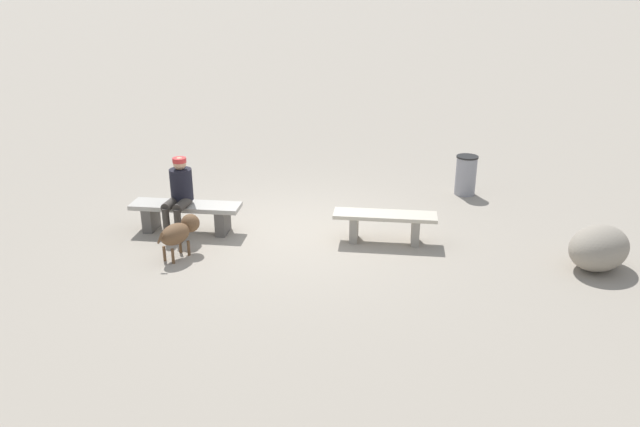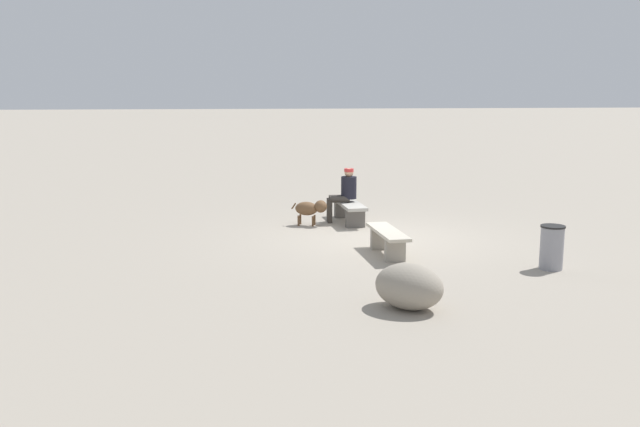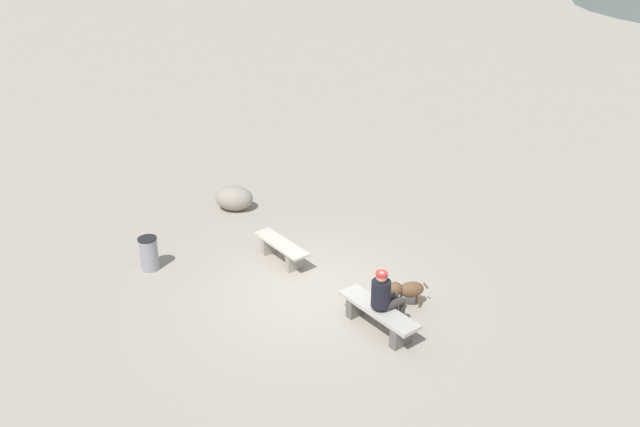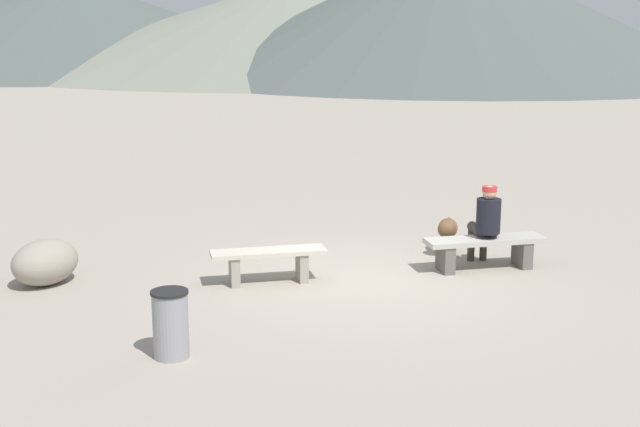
% 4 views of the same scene
% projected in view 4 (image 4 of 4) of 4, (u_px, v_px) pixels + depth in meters
% --- Properties ---
extents(ground, '(210.00, 210.00, 0.06)m').
position_uv_depth(ground, '(374.00, 282.00, 11.96)').
color(ground, '#9E9384').
extents(bench_left, '(1.61, 0.49, 0.47)m').
position_uv_depth(bench_left, '(268.00, 260.00, 11.77)').
color(bench_left, gray).
rests_on(bench_left, ground).
extents(bench_right, '(1.79, 0.54, 0.47)m').
position_uv_depth(bench_right, '(485.00, 248.00, 12.43)').
color(bench_right, '#605B56').
rests_on(bench_right, ground).
extents(seated_person, '(0.36, 0.68, 1.25)m').
position_uv_depth(seated_person, '(486.00, 219.00, 12.44)').
color(seated_person, black).
rests_on(seated_person, ground).
extents(dog, '(0.50, 0.78, 0.58)m').
position_uv_depth(dog, '(447.00, 229.00, 13.25)').
color(dog, brown).
rests_on(dog, ground).
extents(trash_bin, '(0.41, 0.41, 0.75)m').
position_uv_depth(trash_bin, '(171.00, 324.00, 9.13)').
color(trash_bin, gray).
rests_on(trash_bin, ground).
extents(boulder, '(1.20, 1.22, 0.64)m').
position_uv_depth(boulder, '(45.00, 262.00, 11.69)').
color(boulder, gray).
rests_on(boulder, ground).
extents(distant_peak_1, '(37.06, 37.06, 8.65)m').
position_uv_depth(distant_peak_1, '(447.00, 10.00, 55.87)').
color(distant_peak_1, '#4C5651').
rests_on(distant_peak_1, ground).
extents(distant_peak_2, '(42.94, 42.94, 6.65)m').
position_uv_depth(distant_peak_2, '(292.00, 25.00, 63.13)').
color(distant_peak_2, gray).
rests_on(distant_peak_2, ground).
extents(distant_peak_3, '(42.92, 42.92, 6.92)m').
position_uv_depth(distant_peak_3, '(73.00, 23.00, 67.07)').
color(distant_peak_3, '#4C5651').
rests_on(distant_peak_3, ground).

